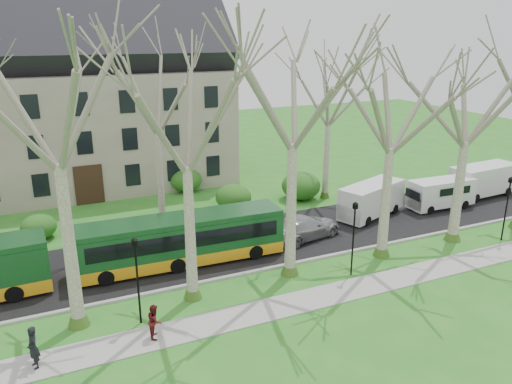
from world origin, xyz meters
TOP-DOWN VIEW (x-y plane):
  - ground at (0.00, 0.00)m, footprint 120.00×120.00m
  - sidewalk at (0.00, -2.50)m, footprint 70.00×2.00m
  - road at (0.00, 5.50)m, footprint 80.00×8.00m
  - curb at (0.00, 1.50)m, footprint 80.00×0.25m
  - building at (-6.00, 24.00)m, footprint 26.50×12.20m
  - tree_row_verge at (0.00, 0.30)m, footprint 49.00×7.00m
  - tree_row_far at (-1.33, 11.00)m, footprint 33.00×7.00m
  - lamp_row at (-0.00, -1.00)m, footprint 36.22×0.22m
  - hedges at (-4.67, 14.00)m, footprint 30.60×8.60m
  - bus_follow at (-2.33, 4.34)m, footprint 12.12×2.96m
  - sedan at (6.10, 4.63)m, footprint 5.76×3.34m
  - van_a at (12.70, 6.20)m, footprint 6.09×3.91m
  - van_b at (18.80, 5.48)m, footprint 5.33×2.13m
  - van_c at (24.17, 6.31)m, footprint 6.17×2.58m
  - pedestrian_a at (-10.66, -2.57)m, footprint 0.62×0.77m
  - pedestrian_b at (-5.65, -2.49)m, footprint 0.78×0.91m

SIDE VIEW (x-z plane):
  - ground at x=0.00m, z-range 0.00..0.00m
  - sidewalk at x=0.00m, z-range 0.00..0.06m
  - road at x=0.00m, z-range 0.00..0.06m
  - curb at x=0.00m, z-range 0.00..0.14m
  - sedan at x=6.10m, z-range 0.06..1.63m
  - pedestrian_b at x=-5.65m, z-range 0.06..1.67m
  - pedestrian_a at x=-10.66m, z-range 0.06..1.90m
  - hedges at x=-4.67m, z-range 0.00..2.00m
  - van_b at x=18.80m, z-range 0.06..2.35m
  - van_a at x=12.70m, z-range 0.06..2.56m
  - van_c at x=24.17m, z-range 0.06..2.70m
  - bus_follow at x=-2.33m, z-range 0.06..3.07m
  - lamp_row at x=0.00m, z-range 0.42..4.72m
  - tree_row_far at x=-1.33m, z-range 0.00..12.00m
  - tree_row_verge at x=0.00m, z-range 0.00..14.00m
  - building at x=-6.00m, z-range 0.07..16.07m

